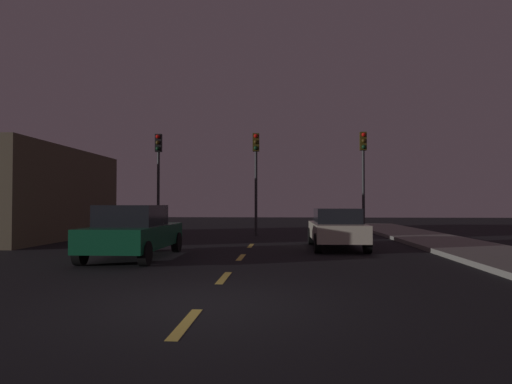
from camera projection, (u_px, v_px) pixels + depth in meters
ground_plane at (243, 255)px, 14.33m from camera, size 80.00×80.00×0.00m
sidewalk_curb_right at (493, 254)px, 13.85m from camera, size 3.00×40.00×0.15m
lane_stripe_nearest at (186, 323)px, 6.15m from camera, size 0.16×1.60×0.01m
lane_stripe_second at (224, 278)px, 9.94m from camera, size 0.16×1.60×0.01m
lane_stripe_third at (241, 257)px, 13.73m from camera, size 0.16×1.60×0.01m
lane_stripe_fourth at (251, 246)px, 17.52m from camera, size 0.16×1.60×0.01m
traffic_signal_left at (158, 164)px, 23.40m from camera, size 0.32×0.38×5.11m
traffic_signal_center at (256, 164)px, 23.09m from camera, size 0.32×0.38×5.10m
traffic_signal_right at (363, 163)px, 22.75m from camera, size 0.32×0.38×5.11m
car_stopped_ahead at (336, 228)px, 16.48m from camera, size 1.84×4.43×1.42m
car_adjacent_lane at (134, 231)px, 13.52m from camera, size 1.92×4.53×1.55m
storefront_left at (27, 194)px, 20.85m from camera, size 4.61×9.77×4.04m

